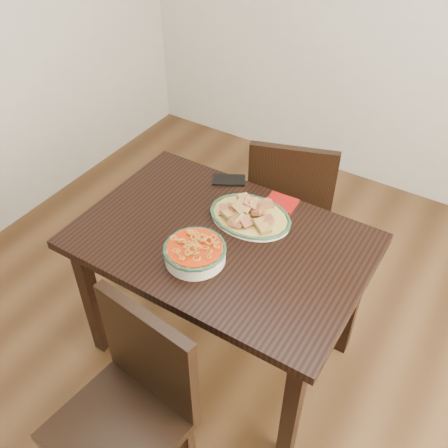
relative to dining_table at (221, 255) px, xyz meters
The scene contains 8 objects.
floor 0.66m from the dining_table, 15.72° to the left, with size 3.50×3.50×0.00m, color #3E2613.
dining_table is the anchor object (origin of this frame).
chair_far 0.68m from the dining_table, 89.15° to the left, with size 0.53×0.53×0.89m.
chair_near 0.68m from the dining_table, 86.35° to the right, with size 0.46×0.46×0.89m.
fish_plate 0.22m from the dining_table, 76.76° to the left, with size 0.36×0.28×0.11m.
noodle_bowl 0.21m from the dining_table, 97.95° to the right, with size 0.25×0.25×0.08m.
smartphone 0.41m from the dining_table, 117.23° to the left, with size 0.15×0.08×0.01m, color black.
napkin 0.36m from the dining_table, 72.06° to the left, with size 0.13×0.11×0.01m, color #950D0A.
Camera 1 is at (0.71, -1.28, 2.14)m, focal length 40.00 mm.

